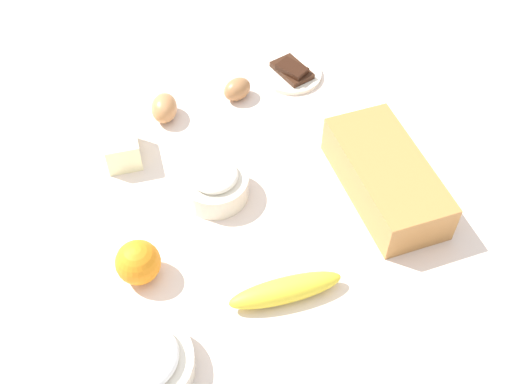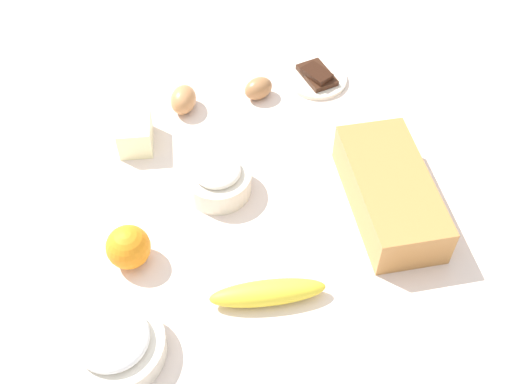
{
  "view_description": "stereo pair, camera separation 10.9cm",
  "coord_description": "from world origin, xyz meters",
  "px_view_note": "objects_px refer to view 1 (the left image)",
  "views": [
    {
      "loc": [
        0.66,
        -0.31,
        0.91
      ],
      "look_at": [
        0.0,
        0.0,
        0.04
      ],
      "focal_mm": 44.91,
      "sensor_mm": 36.0,
      "label": 1
    },
    {
      "loc": [
        0.7,
        -0.2,
        0.91
      ],
      "look_at": [
        0.0,
        0.0,
        0.04
      ],
      "focal_mm": 44.91,
      "sensor_mm": 36.0,
      "label": 2
    }
  ],
  "objects_px": {
    "flour_bowl": "(215,183)",
    "egg_near_butter": "(237,89)",
    "loaf_pan": "(386,176)",
    "egg_beside_bowl": "(164,108)",
    "orange_fruit": "(138,262)",
    "chocolate_plate": "(292,73)",
    "sugar_bowl": "(142,362)",
    "butter_block": "(121,146)",
    "banana": "(286,290)"
  },
  "relations": [
    {
      "from": "chocolate_plate",
      "to": "egg_beside_bowl",
      "type": "bearing_deg",
      "value": -88.87
    },
    {
      "from": "orange_fruit",
      "to": "chocolate_plate",
      "type": "height_order",
      "value": "orange_fruit"
    },
    {
      "from": "loaf_pan",
      "to": "sugar_bowl",
      "type": "height_order",
      "value": "loaf_pan"
    },
    {
      "from": "egg_beside_bowl",
      "to": "banana",
      "type": "bearing_deg",
      "value": 4.05
    },
    {
      "from": "sugar_bowl",
      "to": "chocolate_plate",
      "type": "height_order",
      "value": "sugar_bowl"
    },
    {
      "from": "sugar_bowl",
      "to": "banana",
      "type": "distance_m",
      "value": 0.25
    },
    {
      "from": "orange_fruit",
      "to": "egg_near_butter",
      "type": "relative_size",
      "value": 1.19
    },
    {
      "from": "banana",
      "to": "butter_block",
      "type": "bearing_deg",
      "value": -160.53
    },
    {
      "from": "orange_fruit",
      "to": "egg_near_butter",
      "type": "xyz_separation_m",
      "value": [
        -0.34,
        0.33,
        -0.01
      ]
    },
    {
      "from": "sugar_bowl",
      "to": "egg_beside_bowl",
      "type": "distance_m",
      "value": 0.55
    },
    {
      "from": "banana",
      "to": "orange_fruit",
      "type": "xyz_separation_m",
      "value": [
        -0.14,
        -0.2,
        0.02
      ]
    },
    {
      "from": "loaf_pan",
      "to": "banana",
      "type": "bearing_deg",
      "value": -59.09
    },
    {
      "from": "flour_bowl",
      "to": "egg_beside_bowl",
      "type": "bearing_deg",
      "value": -176.51
    },
    {
      "from": "flour_bowl",
      "to": "butter_block",
      "type": "distance_m",
      "value": 0.21
    },
    {
      "from": "chocolate_plate",
      "to": "orange_fruit",
      "type": "bearing_deg",
      "value": -52.84
    },
    {
      "from": "loaf_pan",
      "to": "egg_beside_bowl",
      "type": "bearing_deg",
      "value": -134.44
    },
    {
      "from": "egg_near_butter",
      "to": "egg_beside_bowl",
      "type": "xyz_separation_m",
      "value": [
        -0.01,
        -0.16,
        0.0
      ]
    },
    {
      "from": "loaf_pan",
      "to": "flour_bowl",
      "type": "xyz_separation_m",
      "value": [
        -0.12,
        -0.29,
        -0.01
      ]
    },
    {
      "from": "flour_bowl",
      "to": "sugar_bowl",
      "type": "height_order",
      "value": "flour_bowl"
    },
    {
      "from": "butter_block",
      "to": "chocolate_plate",
      "type": "distance_m",
      "value": 0.41
    },
    {
      "from": "egg_beside_bowl",
      "to": "chocolate_plate",
      "type": "height_order",
      "value": "egg_beside_bowl"
    },
    {
      "from": "loaf_pan",
      "to": "chocolate_plate",
      "type": "xyz_separation_m",
      "value": [
        -0.36,
        -0.0,
        -0.03
      ]
    },
    {
      "from": "flour_bowl",
      "to": "egg_beside_bowl",
      "type": "xyz_separation_m",
      "value": [
        -0.23,
        -0.01,
        -0.01
      ]
    },
    {
      "from": "butter_block",
      "to": "chocolate_plate",
      "type": "relative_size",
      "value": 0.69
    },
    {
      "from": "butter_block",
      "to": "egg_beside_bowl",
      "type": "bearing_deg",
      "value": 122.4
    },
    {
      "from": "loaf_pan",
      "to": "flour_bowl",
      "type": "distance_m",
      "value": 0.31
    },
    {
      "from": "sugar_bowl",
      "to": "chocolate_plate",
      "type": "distance_m",
      "value": 0.72
    },
    {
      "from": "sugar_bowl",
      "to": "egg_near_butter",
      "type": "distance_m",
      "value": 0.63
    },
    {
      "from": "banana",
      "to": "sugar_bowl",
      "type": "bearing_deg",
      "value": -84.35
    },
    {
      "from": "egg_beside_bowl",
      "to": "orange_fruit",
      "type": "bearing_deg",
      "value": -25.87
    },
    {
      "from": "egg_near_butter",
      "to": "loaf_pan",
      "type": "bearing_deg",
      "value": 21.78
    },
    {
      "from": "butter_block",
      "to": "egg_beside_bowl",
      "type": "xyz_separation_m",
      "value": [
        -0.07,
        0.11,
        -0.0
      ]
    },
    {
      "from": "egg_beside_bowl",
      "to": "egg_near_butter",
      "type": "bearing_deg",
      "value": 87.59
    },
    {
      "from": "flour_bowl",
      "to": "sugar_bowl",
      "type": "relative_size",
      "value": 0.8
    },
    {
      "from": "loaf_pan",
      "to": "orange_fruit",
      "type": "bearing_deg",
      "value": -86.1
    },
    {
      "from": "flour_bowl",
      "to": "egg_near_butter",
      "type": "height_order",
      "value": "flour_bowl"
    },
    {
      "from": "butter_block",
      "to": "egg_beside_bowl",
      "type": "distance_m",
      "value": 0.13
    },
    {
      "from": "banana",
      "to": "egg_beside_bowl",
      "type": "distance_m",
      "value": 0.48
    },
    {
      "from": "egg_near_butter",
      "to": "chocolate_plate",
      "type": "height_order",
      "value": "egg_near_butter"
    },
    {
      "from": "loaf_pan",
      "to": "egg_beside_bowl",
      "type": "height_order",
      "value": "loaf_pan"
    },
    {
      "from": "orange_fruit",
      "to": "butter_block",
      "type": "relative_size",
      "value": 0.83
    },
    {
      "from": "orange_fruit",
      "to": "egg_beside_bowl",
      "type": "xyz_separation_m",
      "value": [
        -0.34,
        0.17,
        -0.01
      ]
    },
    {
      "from": "butter_block",
      "to": "egg_beside_bowl",
      "type": "height_order",
      "value": "butter_block"
    },
    {
      "from": "orange_fruit",
      "to": "sugar_bowl",
      "type": "bearing_deg",
      "value": -16.53
    },
    {
      "from": "orange_fruit",
      "to": "chocolate_plate",
      "type": "relative_size",
      "value": 0.58
    },
    {
      "from": "chocolate_plate",
      "to": "loaf_pan",
      "type": "bearing_deg",
      "value": 0.79
    },
    {
      "from": "flour_bowl",
      "to": "egg_near_butter",
      "type": "xyz_separation_m",
      "value": [
        -0.23,
        0.14,
        -0.01
      ]
    },
    {
      "from": "flour_bowl",
      "to": "orange_fruit",
      "type": "distance_m",
      "value": 0.21
    },
    {
      "from": "sugar_bowl",
      "to": "banana",
      "type": "bearing_deg",
      "value": 95.65
    },
    {
      "from": "loaf_pan",
      "to": "sugar_bowl",
      "type": "bearing_deg",
      "value": -68.13
    }
  ]
}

